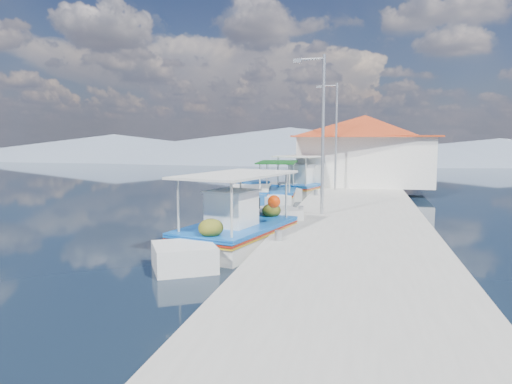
# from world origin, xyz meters

# --- Properties ---
(ground) EXTENTS (160.00, 160.00, 0.00)m
(ground) POSITION_xyz_m (0.00, 0.00, 0.00)
(ground) COLOR black
(ground) RESTS_ON ground
(quay) EXTENTS (5.00, 44.00, 0.50)m
(quay) POSITION_xyz_m (5.90, 6.00, 0.25)
(quay) COLOR #ADAAA2
(quay) RESTS_ON ground
(bollards) EXTENTS (0.20, 17.20, 0.30)m
(bollards) POSITION_xyz_m (3.80, 5.25, 0.65)
(bollards) COLOR #A5A8AD
(bollards) RESTS_ON quay
(main_caique) EXTENTS (3.53, 7.58, 2.58)m
(main_caique) POSITION_xyz_m (2.30, -1.95, 0.50)
(main_caique) COLOR white
(main_caique) RESTS_ON ground
(caique_green_canopy) EXTENTS (2.25, 6.47, 2.43)m
(caique_green_canopy) POSITION_xyz_m (1.67, 8.77, 0.36)
(caique_green_canopy) COLOR white
(caique_green_canopy) RESTS_ON ground
(caique_blue_hull) EXTENTS (2.80, 6.82, 1.23)m
(caique_blue_hull) POSITION_xyz_m (0.29, 8.24, 0.33)
(caique_blue_hull) COLOR #19539A
(caique_blue_hull) RESTS_ON ground
(caique_far) EXTENTS (3.64, 7.33, 2.68)m
(caique_far) POSITION_xyz_m (2.67, 12.04, 0.50)
(caique_far) COLOR white
(caique_far) RESTS_ON ground
(harbor_building) EXTENTS (10.49, 10.49, 4.40)m
(harbor_building) POSITION_xyz_m (6.20, 15.00, 2.78)
(harbor_building) COLOR white
(harbor_building) RESTS_ON quay
(lamp_post_near) EXTENTS (1.21, 0.14, 6.00)m
(lamp_post_near) POSITION_xyz_m (4.51, 2.00, 3.85)
(lamp_post_near) COLOR #A5A8AD
(lamp_post_near) RESTS_ON quay
(lamp_post_far) EXTENTS (1.21, 0.14, 6.00)m
(lamp_post_far) POSITION_xyz_m (4.51, 11.00, 3.85)
(lamp_post_far) COLOR #A5A8AD
(lamp_post_far) RESTS_ON quay
(mountain_ridge) EXTENTS (171.40, 96.00, 5.50)m
(mountain_ridge) POSITION_xyz_m (6.54, 56.00, 2.04)
(mountain_ridge) COLOR slate
(mountain_ridge) RESTS_ON ground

